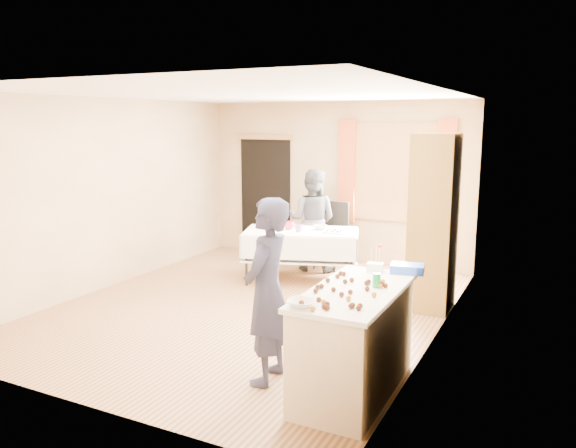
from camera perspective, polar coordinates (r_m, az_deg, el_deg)
The scene contains 29 objects.
floor at distance 7.10m, azimuth -3.64°, elevation -8.48°, with size 4.50×5.50×0.02m, color #9E7047.
ceiling at distance 6.73m, azimuth -3.90°, elevation 13.14°, with size 4.50×5.50×0.02m, color white.
wall_back at distance 9.26m, azimuth 4.87°, elevation 4.25°, with size 4.50×0.02×2.60m, color tan.
wall_front at distance 4.66m, azimuth -21.11°, elevation -2.51°, with size 4.50×0.02×2.60m, color tan.
wall_left at distance 8.16m, azimuth -17.64°, elevation 2.97°, with size 0.02×5.50×2.60m, color tan.
wall_right at distance 5.99m, azimuth 15.26°, elevation 0.57°, with size 0.02×5.50×2.60m, color tan.
window_frame at distance 8.89m, azimuth 10.82°, elevation 5.14°, with size 1.32×0.06×1.52m, color olive.
window_pane at distance 8.87m, azimuth 10.80°, elevation 5.13°, with size 1.20×0.02×1.40m, color white.
curtain_left at distance 9.08m, azimuth 5.98°, elevation 5.38°, with size 0.28×0.06×1.65m, color #B24B27.
curtain_right at distance 8.66m, azimuth 15.72°, elevation 4.81°, with size 0.28×0.06×1.65m, color #B24B27.
doorway at distance 9.82m, azimuth -2.29°, elevation 2.86°, with size 0.95×0.04×2.00m, color black.
door_lintel at distance 9.71m, azimuth -2.42°, elevation 8.82°, with size 1.05×0.06×0.08m, color olive.
cabinet at distance 7.00m, azimuth 14.55°, elevation 0.09°, with size 0.50×0.60×2.15m, color brown.
counter at distance 4.87m, azimuth 6.73°, elevation -11.75°, with size 0.69×1.45×0.91m.
party_table at distance 8.09m, azimuth 1.32°, elevation -2.76°, with size 1.81×1.32×0.75m.
chair at distance 8.87m, azimuth 4.38°, elevation -2.50°, with size 0.48×0.48×1.04m.
girl at distance 4.92m, azimuth -2.12°, elevation -6.86°, with size 0.45×0.64×1.65m, color #1F213C.
woman at distance 8.65m, azimuth 2.47°, elevation 0.41°, with size 0.83×0.68×1.57m, color black.
soda_can at distance 4.78m, azimuth 8.99°, elevation -5.67°, with size 0.07×0.07×0.12m, color #137C31.
mixing_bowl at distance 4.26m, azimuth 1.38°, elevation -8.04°, with size 0.23×0.23×0.05m, color white.
foam_block at distance 5.28m, azimuth 8.85°, elevation -4.37°, with size 0.15×0.10×0.08m, color white.
blue_basket at distance 5.29m, azimuth 12.03°, elevation -4.44°, with size 0.30×0.20×0.08m, color blue.
pitcher at distance 7.97m, azimuth -1.88°, elevation 0.10°, with size 0.11×0.11×0.22m, color silver.
cup_red at distance 8.07m, azimuth 0.11°, elevation -0.15°, with size 0.17×0.17×0.12m, color #E42042.
cup_rainbow at distance 7.89m, azimuth 1.07°, elevation -0.42°, with size 0.15×0.15×0.11m, color red.
small_bowl at distance 8.10m, azimuth 3.31°, elevation -0.34°, with size 0.27×0.27×0.06m, color white.
pastry_tray at distance 7.86m, azimuth 4.68°, elevation -0.83°, with size 0.28×0.20×0.02m, color white.
bottle at distance 8.26m, azimuth -2.70°, elevation 0.24°, with size 0.09×0.09×0.16m, color white.
cake_balls at distance 4.59m, azimuth 5.96°, elevation -6.79°, with size 0.53×1.05×0.04m.
Camera 1 is at (3.39, -5.80, 2.28)m, focal length 35.00 mm.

